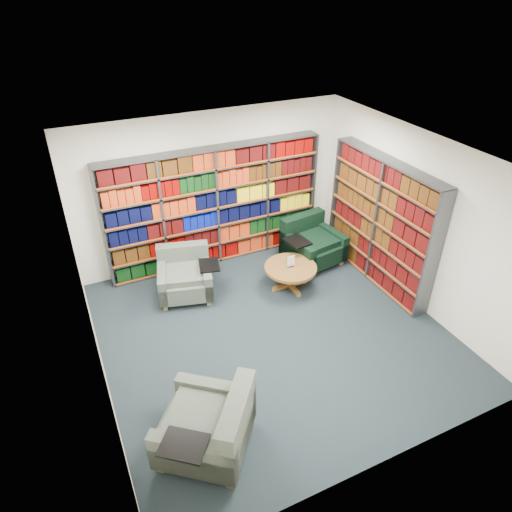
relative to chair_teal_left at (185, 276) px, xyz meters
name	(u,v)px	position (x,y,z in m)	size (l,w,h in m)	color
room_shell	(274,256)	(0.89, -1.57, 1.08)	(5.02, 5.02, 2.82)	black
bookshelf_back	(216,207)	(0.89, 0.77, 0.78)	(4.00, 0.28, 2.20)	#47494F
bookshelf_right	(380,222)	(3.23, -0.97, 0.78)	(0.28, 2.50, 2.20)	#47494F
chair_teal_left	(185,276)	(0.00, 0.00, 0.00)	(1.14, 1.07, 0.80)	#0D313C
chair_green_right	(310,244)	(2.47, -0.02, 0.02)	(1.17, 1.06, 0.85)	black
chair_teal_front	(213,428)	(-0.64, -3.09, 0.04)	(1.37, 1.37, 0.89)	#0D313C
coffee_table	(290,271)	(1.70, -0.65, 0.02)	(0.91, 0.91, 0.64)	brown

